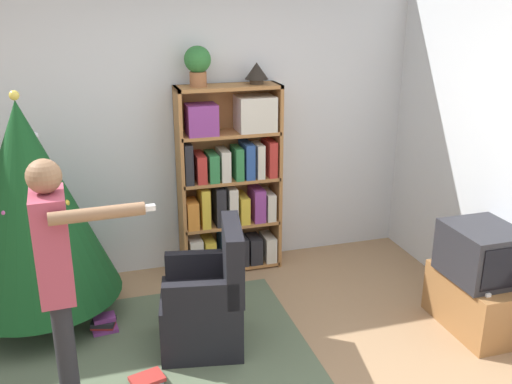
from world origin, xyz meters
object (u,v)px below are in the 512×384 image
object	(u,v)px
potted_plant	(198,63)
television	(482,253)
standing_person	(58,273)
christmas_tree	(29,203)
table_lamp	(257,72)
bookshelf	(230,184)
armchair	(207,304)

from	to	relation	value
potted_plant	television	bearing A→B (deg)	-40.83
television	standing_person	distance (m)	2.92
christmas_tree	table_lamp	world-z (taller)	table_lamp
bookshelf	christmas_tree	bearing A→B (deg)	-164.71
christmas_tree	armchair	world-z (taller)	christmas_tree
potted_plant	table_lamp	world-z (taller)	potted_plant
christmas_tree	armchair	size ratio (longest dim) A/B	1.94
armchair	potted_plant	xyz separation A→B (m)	(0.21, 1.16, 1.55)
standing_person	christmas_tree	bearing A→B (deg)	-171.63
bookshelf	table_lamp	world-z (taller)	table_lamp
bookshelf	potted_plant	bearing A→B (deg)	178.75
bookshelf	armchair	bearing A→B (deg)	-112.24
bookshelf	standing_person	bearing A→B (deg)	-130.41
television	armchair	bearing A→B (deg)	169.63
television	potted_plant	distance (m)	2.64
television	table_lamp	xyz separation A→B (m)	(-1.26, 1.52, 1.16)
television	christmas_tree	size ratio (longest dim) A/B	0.30
table_lamp	potted_plant	bearing A→B (deg)	180.00
bookshelf	television	size ratio (longest dim) A/B	3.18
television	standing_person	bearing A→B (deg)	-177.54
armchair	table_lamp	xyz separation A→B (m)	(0.72, 1.16, 1.46)
bookshelf	table_lamp	size ratio (longest dim) A/B	8.41
television	armchair	world-z (taller)	armchair
bookshelf	armchair	size ratio (longest dim) A/B	1.83
bookshelf	armchair	xyz separation A→B (m)	(-0.47, -1.15, -0.49)
table_lamp	bookshelf	bearing A→B (deg)	-178.68
television	christmas_tree	world-z (taller)	christmas_tree
christmas_tree	table_lamp	distance (m)	2.09
armchair	potted_plant	size ratio (longest dim) A/B	2.80
bookshelf	potted_plant	xyz separation A→B (m)	(-0.26, 0.01, 1.06)
christmas_tree	potted_plant	xyz separation A→B (m)	(1.37, 0.45, 0.91)
christmas_tree	table_lamp	size ratio (longest dim) A/B	8.91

